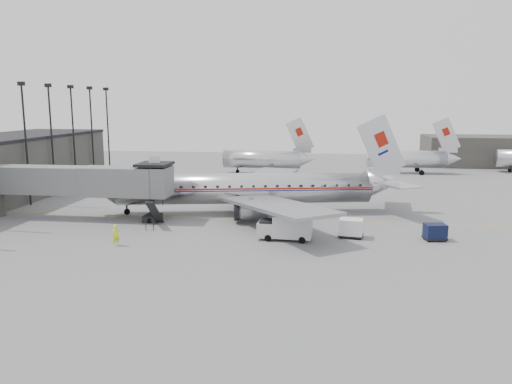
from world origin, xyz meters
TOP-DOWN VIEW (x-y plane):
  - ground at (0.00, 0.00)m, footprint 160.00×160.00m
  - hangar at (45.00, 60.00)m, footprint 30.00×12.00m
  - apron_line at (3.00, 6.00)m, footprint 60.00×0.15m
  - jet_bridge at (-16.66, 3.67)m, footprint 21.00×6.20m
  - floodlight_masts at (-27.50, 13.00)m, footprint 0.90×42.25m
  - distant_aircraft_near at (-1.79, 42.00)m, footprint 16.39×3.20m
  - distant_aircraft_mid at (24.21, 46.00)m, footprint 16.39×3.20m
  - airliner at (0.71, 9.14)m, footprint 36.12×33.16m
  - service_van at (5.65, -2.00)m, footprint 5.16×2.27m
  - baggage_cart_navy at (19.54, -0.28)m, footprint 2.23×1.85m
  - baggage_cart_white at (11.79, -0.30)m, footprint 2.52×2.06m
  - ramp_worker at (-9.34, -6.00)m, footprint 0.83×0.83m

SIDE VIEW (x-z plane):
  - ground at x=0.00m, z-range 0.00..0.00m
  - apron_line at x=3.00m, z-range 0.00..0.01m
  - baggage_cart_navy at x=19.54m, z-range 0.05..1.61m
  - baggage_cart_white at x=11.79m, z-range 0.06..1.85m
  - ramp_worker at x=-9.34m, z-range 0.00..1.94m
  - service_van at x=5.65m, z-range 0.06..2.43m
  - distant_aircraft_near at x=-1.79m, z-range -2.40..7.86m
  - distant_aircraft_mid at x=24.21m, z-range -2.40..7.86m
  - airliner at x=0.71m, z-range -2.87..8.67m
  - hangar at x=45.00m, z-range 0.00..6.00m
  - jet_bridge at x=-16.66m, z-range 0.63..7.73m
  - floodlight_masts at x=-27.50m, z-range 0.74..15.99m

